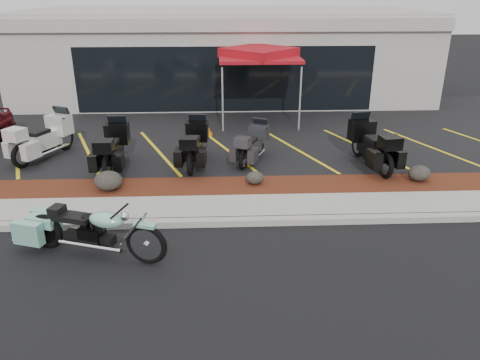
{
  "coord_description": "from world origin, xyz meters",
  "views": [
    {
      "loc": [
        -0.24,
        -8.47,
        4.98
      ],
      "look_at": [
        0.18,
        1.2,
        0.96
      ],
      "focal_mm": 35.0,
      "sensor_mm": 36.0,
      "label": 1
    }
  ],
  "objects_px": {
    "hero_cruiser": "(146,238)",
    "traffic_cone": "(207,129)",
    "touring_white": "(63,128)",
    "popup_canopy": "(259,55)"
  },
  "relations": [
    {
      "from": "touring_white",
      "to": "traffic_cone",
      "type": "xyz_separation_m",
      "value": [
        4.47,
        1.45,
        -0.49
      ]
    },
    {
      "from": "hero_cruiser",
      "to": "traffic_cone",
      "type": "xyz_separation_m",
      "value": [
        0.97,
        8.04,
        -0.2
      ]
    },
    {
      "from": "touring_white",
      "to": "traffic_cone",
      "type": "height_order",
      "value": "touring_white"
    },
    {
      "from": "hero_cruiser",
      "to": "touring_white",
      "type": "height_order",
      "value": "touring_white"
    },
    {
      "from": "touring_white",
      "to": "popup_canopy",
      "type": "relative_size",
      "value": 0.62
    },
    {
      "from": "touring_white",
      "to": "popup_canopy",
      "type": "height_order",
      "value": "popup_canopy"
    },
    {
      "from": "traffic_cone",
      "to": "touring_white",
      "type": "bearing_deg",
      "value": -162.0
    },
    {
      "from": "popup_canopy",
      "to": "traffic_cone",
      "type": "bearing_deg",
      "value": -113.34
    },
    {
      "from": "hero_cruiser",
      "to": "popup_canopy",
      "type": "xyz_separation_m",
      "value": [
        2.92,
        9.84,
        2.08
      ]
    },
    {
      "from": "touring_white",
      "to": "popup_canopy",
      "type": "xyz_separation_m",
      "value": [
        6.41,
        3.26,
        1.79
      ]
    }
  ]
}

